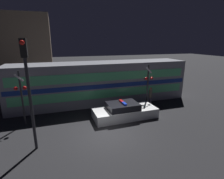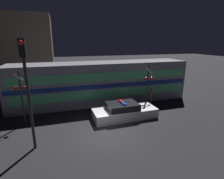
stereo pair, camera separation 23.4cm
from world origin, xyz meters
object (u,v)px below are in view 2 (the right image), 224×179
train (102,82)px  traffic_light_corner (27,82)px  pedestrian (150,97)px  crossing_signal_near (148,84)px  police_car (124,111)px

train → traffic_light_corner: (-5.48, -6.51, 1.85)m
pedestrian → crossing_signal_near: 1.33m
pedestrian → traffic_light_corner: 10.45m
police_car → crossing_signal_near: 3.51m
train → police_car: (0.70, -4.21, -1.43)m
train → police_car: 4.50m
train → pedestrian: size_ratio=9.27×
train → police_car: bearing=-80.5°
crossing_signal_near → police_car: bearing=-152.9°
police_car → pedestrian: pedestrian is taller
train → traffic_light_corner: size_ratio=2.81×
pedestrian → crossing_signal_near: size_ratio=0.47×
train → traffic_light_corner: bearing=-130.1°
crossing_signal_near → traffic_light_corner: traffic_light_corner is taller
crossing_signal_near → traffic_light_corner: (-8.93, -3.70, 1.59)m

